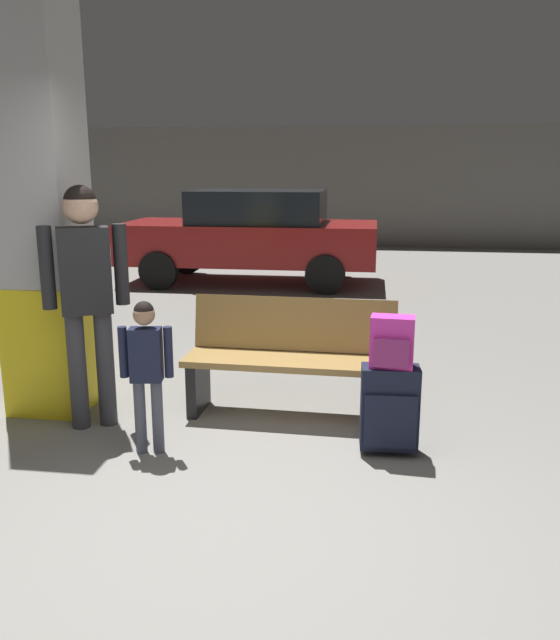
% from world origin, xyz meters
% --- Properties ---
extents(ground_plane, '(18.00, 18.00, 0.10)m').
position_xyz_m(ground_plane, '(0.00, 4.00, -0.05)').
color(ground_plane, gray).
extents(garage_back_wall, '(18.00, 0.12, 2.80)m').
position_xyz_m(garage_back_wall, '(0.00, 12.86, 1.40)').
color(garage_back_wall, slate).
rests_on(garage_back_wall, ground_plane).
extents(structural_pillar, '(0.57, 0.57, 3.07)m').
position_xyz_m(structural_pillar, '(-1.70, 1.61, 1.52)').
color(structural_pillar, yellow).
rests_on(structural_pillar, ground_plane).
extents(bench, '(1.61, 0.57, 0.89)m').
position_xyz_m(bench, '(0.17, 1.74, 0.44)').
color(bench, '#9E7A42').
rests_on(bench, ground_plane).
extents(suitcase, '(0.39, 0.25, 0.60)m').
position_xyz_m(suitcase, '(0.91, 1.11, 0.32)').
color(suitcase, '#191E33').
rests_on(suitcase, ground_plane).
extents(backpack_bright, '(0.29, 0.21, 0.34)m').
position_xyz_m(backpack_bright, '(0.91, 1.11, 0.77)').
color(backpack_bright, '#D833A5').
rests_on(backpack_bright, suitcase).
extents(child, '(0.35, 0.20, 1.04)m').
position_xyz_m(child, '(-0.68, 0.89, 0.64)').
color(child, '#4C5160').
rests_on(child, ground_plane).
extents(adult, '(0.55, 0.35, 1.76)m').
position_xyz_m(adult, '(-1.24, 1.28, 1.09)').
color(adult, '#38383D').
rests_on(adult, ground_plane).
extents(parked_car_far, '(4.10, 1.81, 1.51)m').
position_xyz_m(parked_car_far, '(-1.20, 7.46, 0.81)').
color(parked_car_far, maroon).
rests_on(parked_car_far, ground_plane).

